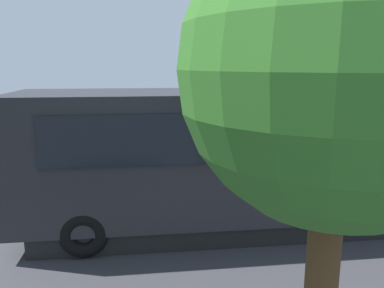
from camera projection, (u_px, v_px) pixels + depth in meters
ground_plane at (186, 175)px, 13.48m from camera, size 80.00×80.00×0.00m
tour_bus at (248, 159)px, 8.96m from camera, size 10.56×2.92×3.25m
spectator_far_left at (306, 152)px, 12.17m from camera, size 0.58×0.34×1.80m
spectator_left at (273, 157)px, 11.79m from camera, size 0.58×0.38×1.74m
spectator_centre at (227, 160)px, 11.60m from camera, size 0.58×0.34×1.65m
spectator_right at (189, 157)px, 11.46m from camera, size 0.57×0.38×1.82m
spectator_far_right at (151, 162)px, 11.17m from camera, size 0.57×0.33×1.73m
parked_motorcycle_silver at (327, 175)px, 11.78m from camera, size 2.05×0.58×0.99m
stunt_motorcycle at (138, 135)px, 15.55m from camera, size 2.01×0.78×1.64m
tree_left at (340, 47)px, 3.26m from camera, size 2.82×2.82×5.63m
bay_line_a at (325, 162)px, 15.23m from camera, size 0.16×4.66×0.01m
bay_line_b at (256, 165)px, 14.77m from camera, size 0.14×3.54×0.01m
bay_line_c at (182, 168)px, 14.31m from camera, size 0.15×4.41×0.01m
bay_line_d at (104, 172)px, 13.85m from camera, size 0.16×4.58×0.01m
bay_line_e at (20, 176)px, 13.39m from camera, size 0.16×4.52×0.01m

